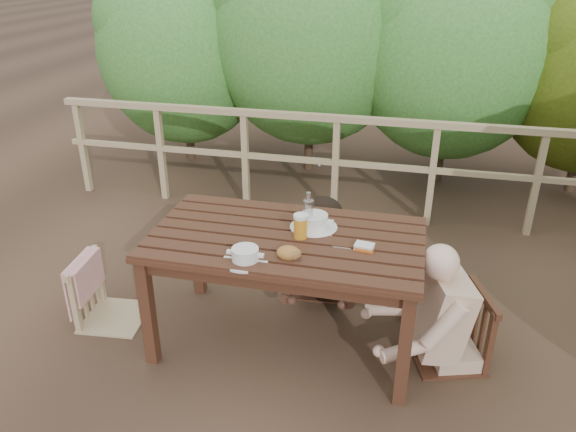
% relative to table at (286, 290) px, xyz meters
% --- Properties ---
extents(ground, '(60.00, 60.00, 0.00)m').
position_rel_table_xyz_m(ground, '(0.00, 0.00, -0.39)').
color(ground, '#4D3626').
rests_on(ground, ground).
extents(table, '(1.68, 0.94, 0.78)m').
position_rel_table_xyz_m(table, '(0.00, 0.00, 0.00)').
color(table, '#371E13').
rests_on(table, ground).
extents(chair_left, '(0.48, 0.48, 0.88)m').
position_rel_table_xyz_m(chair_left, '(-1.24, -0.06, 0.05)').
color(chair_left, tan).
rests_on(chair_left, ground).
extents(chair_far, '(0.53, 0.53, 0.97)m').
position_rel_table_xyz_m(chair_far, '(0.12, 0.70, 0.10)').
color(chair_far, '#371E13').
rests_on(chair_far, ground).
extents(chair_right, '(0.56, 0.56, 0.89)m').
position_rel_table_xyz_m(chair_right, '(1.05, 0.07, 0.06)').
color(chair_right, '#371E13').
rests_on(chair_right, ground).
extents(woman, '(0.55, 0.66, 1.24)m').
position_rel_table_xyz_m(woman, '(0.12, 0.72, 0.23)').
color(woman, black).
rests_on(woman, ground).
extents(diner_right, '(0.81, 0.72, 1.36)m').
position_rel_table_xyz_m(diner_right, '(1.08, 0.07, 0.29)').
color(diner_right, tan).
rests_on(diner_right, ground).
extents(railing, '(5.60, 0.10, 1.01)m').
position_rel_table_xyz_m(railing, '(0.00, 2.00, 0.12)').
color(railing, tan).
rests_on(railing, ground).
extents(hedge_row, '(6.60, 1.60, 3.80)m').
position_rel_table_xyz_m(hedge_row, '(0.40, 3.20, 1.51)').
color(hedge_row, '#3B742E').
rests_on(hedge_row, ground).
extents(soup_near, '(0.26, 0.26, 0.09)m').
position_rel_table_xyz_m(soup_near, '(-0.16, -0.34, 0.43)').
color(soup_near, white).
rests_on(soup_near, table).
extents(soup_far, '(0.30, 0.30, 0.10)m').
position_rel_table_xyz_m(soup_far, '(0.14, 0.15, 0.44)').
color(soup_far, white).
rests_on(soup_far, table).
extents(bread_roll, '(0.14, 0.11, 0.08)m').
position_rel_table_xyz_m(bread_roll, '(0.08, -0.26, 0.43)').
color(bread_roll, '#A87935').
rests_on(bread_roll, table).
extents(beer_glass, '(0.09, 0.09, 0.17)m').
position_rel_table_xyz_m(beer_glass, '(0.09, -0.00, 0.47)').
color(beer_glass, orange).
rests_on(beer_glass, table).
extents(bottle, '(0.06, 0.06, 0.27)m').
position_rel_table_xyz_m(bottle, '(0.11, 0.11, 0.52)').
color(bottle, silver).
rests_on(bottle, table).
extents(tumbler, '(0.06, 0.06, 0.07)m').
position_rel_table_xyz_m(tumbler, '(0.13, -0.28, 0.42)').
color(tumbler, silver).
rests_on(tumbler, table).
extents(butter_tub, '(0.12, 0.10, 0.05)m').
position_rel_table_xyz_m(butter_tub, '(0.49, -0.06, 0.41)').
color(butter_tub, white).
rests_on(butter_tub, table).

